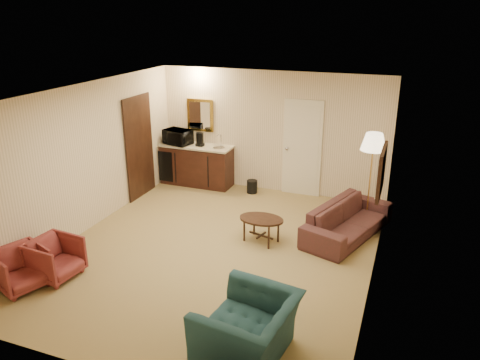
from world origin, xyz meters
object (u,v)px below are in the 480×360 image
object	(u,v)px
rose_chair_near	(21,267)
floor_lamp	(370,178)
waste_bin	(252,187)
sofa	(348,215)
microwave	(178,135)
wetbar_cabinet	(197,165)
rose_chair_far	(55,257)
teal_armchair	(248,320)
coffee_maker	(200,139)
coffee_table	(261,230)

from	to	relation	value
rose_chair_near	floor_lamp	bearing A→B (deg)	-26.02
rose_chair_near	waste_bin	world-z (taller)	rose_chair_near
sofa	microwave	world-z (taller)	microwave
floor_lamp	wetbar_cabinet	bearing A→B (deg)	169.74
wetbar_cabinet	rose_chair_far	bearing A→B (deg)	-93.31
rose_chair_near	rose_chair_far	distance (m)	0.47
wetbar_cabinet	teal_armchair	xyz separation A→B (m)	(2.99, -4.92, 0.03)
coffee_maker	coffee_table	bearing A→B (deg)	-27.94
coffee_table	waste_bin	distance (m)	2.29
rose_chair_near	waste_bin	size ratio (longest dim) A/B	2.37
floor_lamp	coffee_maker	bearing A→B (deg)	169.66
wetbar_cabinet	rose_chair_near	distance (m)	4.75
rose_chair_near	rose_chair_far	xyz separation A→B (m)	(0.25, 0.40, 0.00)
wetbar_cabinet	rose_chair_far	distance (m)	4.33
coffee_maker	sofa	bearing A→B (deg)	-4.77
teal_armchair	wetbar_cabinet	bearing A→B (deg)	-141.30
wetbar_cabinet	rose_chair_near	xyz separation A→B (m)	(-0.50, -4.72, -0.13)
floor_lamp	microwave	bearing A→B (deg)	171.49
coffee_table	microwave	xyz separation A→B (m)	(-2.68, 2.11, 0.90)
waste_bin	floor_lamp	bearing A→B (deg)	-14.07
waste_bin	microwave	bearing A→B (deg)	179.57
wetbar_cabinet	coffee_maker	distance (m)	0.62
wetbar_cabinet	sofa	xyz separation A→B (m)	(3.60, -1.42, -0.06)
waste_bin	microwave	world-z (taller)	microwave
waste_bin	wetbar_cabinet	bearing A→B (deg)	177.03
rose_chair_near	coffee_maker	xyz separation A→B (m)	(0.60, 4.71, 0.74)
rose_chair_far	teal_armchair	bearing A→B (deg)	-95.27
wetbar_cabinet	coffee_maker	world-z (taller)	coffee_maker
rose_chair_far	waste_bin	size ratio (longest dim) A/B	2.37
waste_bin	microwave	distance (m)	2.03
microwave	floor_lamp	bearing A→B (deg)	4.48
wetbar_cabinet	microwave	size ratio (longest dim) A/B	2.73
floor_lamp	microwave	size ratio (longest dim) A/B	2.87
wetbar_cabinet	microwave	distance (m)	0.79
wetbar_cabinet	microwave	world-z (taller)	microwave
sofa	floor_lamp	bearing A→B (deg)	-0.24
rose_chair_near	waste_bin	bearing A→B (deg)	-0.49
teal_armchair	rose_chair_near	distance (m)	3.50
teal_armchair	rose_chair_near	bearing A→B (deg)	-85.89
wetbar_cabinet	teal_armchair	bearing A→B (deg)	-58.69
teal_armchair	rose_chair_near	size ratio (longest dim) A/B	1.67
rose_chair_near	floor_lamp	xyz separation A→B (m)	(4.35, 4.02, 0.53)
teal_armchair	coffee_maker	size ratio (longest dim) A/B	3.70
sofa	rose_chair_near	size ratio (longest dim) A/B	3.03
sofa	coffee_maker	xyz separation A→B (m)	(-3.50, 1.41, 0.67)
teal_armchair	microwave	size ratio (longest dim) A/B	1.86
rose_chair_far	waste_bin	world-z (taller)	rose_chair_far
coffee_table	coffee_maker	xyz separation A→B (m)	(-2.15, 2.16, 0.85)
teal_armchair	microwave	xyz separation A→B (m)	(-3.42, 4.86, 0.64)
rose_chair_far	sofa	bearing A→B (deg)	-47.80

